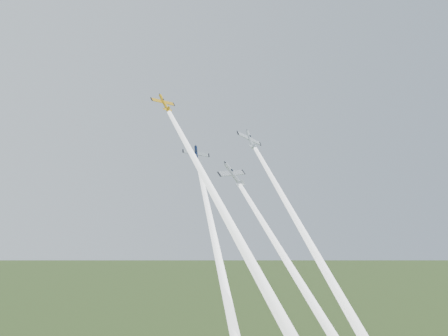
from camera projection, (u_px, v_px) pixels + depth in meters
plane_yellow at (164, 103)px, 129.86m from camera, size 7.40×6.37×6.18m
smoke_trail_yellow at (227, 218)px, 112.05m from camera, size 11.06×40.15×49.59m
plane_navy at (196, 154)px, 134.20m from camera, size 8.24×6.28×6.70m
smoke_trail_navy at (224, 283)px, 110.47m from camera, size 12.18×42.25×52.40m
plane_silver_right at (250, 139)px, 143.57m from camera, size 9.30×7.10×9.13m
smoke_trail_silver_right at (315, 253)px, 123.63m from camera, size 7.29×42.26×51.69m
plane_silver_low at (233, 174)px, 130.02m from camera, size 10.60×8.29×8.43m
smoke_trail_silver_low at (304, 288)px, 114.47m from camera, size 12.32×36.31×45.19m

